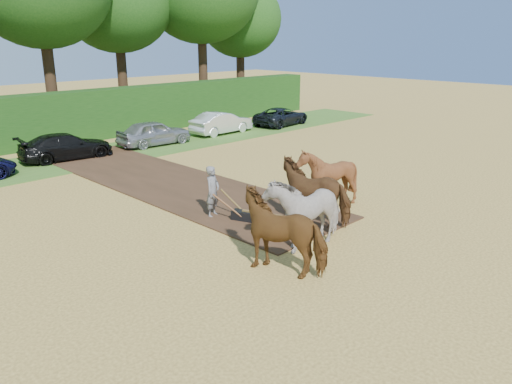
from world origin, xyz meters
TOP-DOWN VIEW (x-y plane):
  - ground at (0.00, 0.00)m, footprint 120.00×120.00m
  - earth_strip at (1.50, 7.00)m, footprint 4.50×17.00m
  - grass_verge at (0.00, 14.00)m, footprint 50.00×5.00m
  - hedgerow at (0.00, 18.50)m, footprint 46.00×1.60m
  - plough_team at (1.38, -0.81)m, footprint 7.32×6.28m
  - parked_cars at (0.69, 13.97)m, footprint 35.82×3.39m

SIDE VIEW (x-z plane):
  - ground at x=0.00m, z-range 0.00..0.00m
  - grass_verge at x=0.00m, z-range 0.00..0.03m
  - earth_strip at x=1.50m, z-range 0.00..0.05m
  - parked_cars at x=0.69m, z-range -0.05..1.43m
  - plough_team at x=1.38m, z-range -0.01..2.19m
  - hedgerow at x=0.00m, z-range 0.00..3.00m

